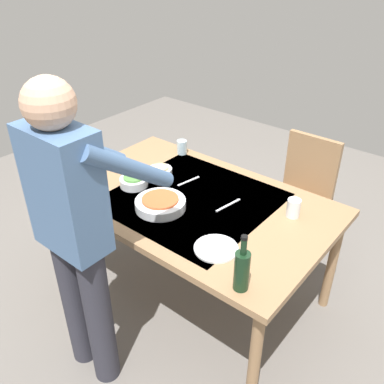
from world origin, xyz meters
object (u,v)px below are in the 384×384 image
Objects in this scene: wine_bottle at (242,269)px; side_bowl_bread at (160,171)px; chair_near at (303,189)px; water_cup_near_right at (182,147)px; water_cup_near_left at (293,208)px; side_bowl_salad at (134,181)px; wine_glass_left at (79,173)px; dining_table at (192,208)px; serving_bowl_pasta at (160,203)px; dinner_plate_near at (216,248)px; person_server at (76,229)px.

side_bowl_bread is (1.00, -0.54, -0.08)m from wine_bottle.
chair_near reaches higher than water_cup_near_right.
water_cup_near_right is (1.02, -0.22, -0.00)m from water_cup_near_left.
chair_near is at bearing -70.59° from water_cup_near_left.
side_bowl_bread is (-0.04, -0.20, 0.00)m from side_bowl_salad.
wine_glass_left is 0.81m from water_cup_near_right.
chair_near is at bearing -109.28° from dining_table.
water_cup_near_right is at bearing -102.46° from wine_glass_left.
serving_bowl_pasta is 1.67× the size of side_bowl_salad.
wine_glass_left is at bearing 43.74° from side_bowl_salad.
water_cup_near_right is (0.78, 0.47, 0.28)m from chair_near.
water_cup_near_right reaches higher than side_bowl_bread.
wine_bottle is 2.71× the size of water_cup_near_left.
water_cup_near_left is at bearing -154.57° from wine_glass_left.
wine_glass_left is (0.63, 0.34, 0.17)m from dining_table.
wine_bottle is 1.14m from side_bowl_bread.
chair_near is at bearing -129.17° from side_bowl_bread.
wine_bottle reaches higher than water_cup_near_right.
water_cup_near_left is 0.68× the size of side_bowl_bread.
serving_bowl_pasta is at bearing 70.18° from chair_near.
dinner_plate_near is (-0.86, 0.74, -0.05)m from water_cup_near_right.
dining_table is 0.23m from serving_bowl_pasta.
person_server is 1.20m from water_cup_near_left.
wine_glass_left is 0.52m from side_bowl_bread.
dinner_plate_near reaches higher than dining_table.
dinner_plate_near is at bearing 72.86° from water_cup_near_left.
chair_near is 0.95m from water_cup_near_right.
wine_bottle is (-0.33, 1.36, 0.34)m from chair_near.
chair_near is 1.44m from wine_bottle.
person_server is at bearing 141.91° from wine_glass_left.
water_cup_near_left is 0.92m from side_bowl_bread.
person_server reaches higher than water_cup_near_left.
dinner_plate_near is (-0.75, 0.39, -0.03)m from side_bowl_bread.
wine_glass_left reaches higher than side_bowl_salad.
water_cup_near_left is at bearing -160.52° from side_bowl_salad.
chair_near is 8.91× the size of water_cup_near_right.
person_server reaches higher than serving_bowl_pasta.
person_server is at bearing 58.66° from water_cup_near_left.
water_cup_near_right is 0.37m from side_bowl_bread.
serving_bowl_pasta is at bearing -11.81° from dinner_plate_near.
serving_bowl_pasta is (0.02, -0.60, -0.17)m from person_server.
dining_table is 0.38m from side_bowl_bread.
side_bowl_salad is (0.71, 1.03, 0.26)m from chair_near.
dining_table is at bearing -94.16° from person_server.
water_cup_near_left is (-0.56, -0.23, 0.12)m from dining_table.
person_server reaches higher than side_bowl_salad.
wine_bottle is at bearing 162.20° from side_bowl_salad.
wine_bottle reaches higher than wine_glass_left.
water_cup_near_left is 0.48× the size of dinner_plate_near.
dining_table is at bearing 135.98° from water_cup_near_right.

